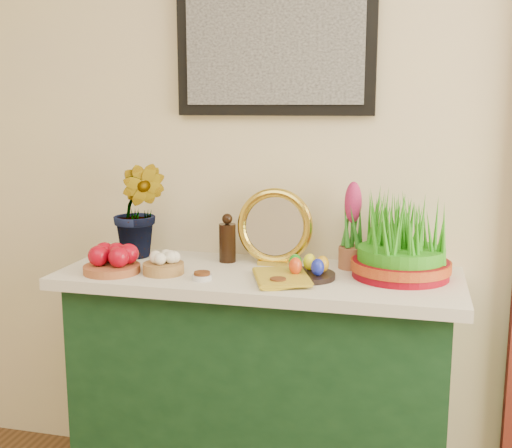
{
  "coord_description": "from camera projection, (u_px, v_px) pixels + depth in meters",
  "views": [
    {
      "loc": [
        0.45,
        -0.12,
        1.47
      ],
      "look_at": [
        -0.07,
        1.95,
        1.07
      ],
      "focal_mm": 45.0,
      "sensor_mm": 36.0,
      "label": 1
    }
  ],
  "objects": [
    {
      "name": "spice_dish_left",
      "position": [
        202.0,
        276.0,
        2.15
      ],
      "size": [
        0.07,
        0.07,
        0.03
      ],
      "color": "silver",
      "rests_on": "tablecloth"
    },
    {
      "name": "wheatgrass_sabzeh",
      "position": [
        401.0,
        242.0,
        2.17
      ],
      "size": [
        0.34,
        0.34,
        0.28
      ],
      "color": "maroon",
      "rests_on": "tablecloth"
    },
    {
      "name": "vinegar_cruet",
      "position": [
        227.0,
        241.0,
        2.39
      ],
      "size": [
        0.06,
        0.06,
        0.18
      ],
      "color": "black",
      "rests_on": "tablecloth"
    },
    {
      "name": "hyacinth_green",
      "position": [
        139.0,
        195.0,
        2.44
      ],
      "size": [
        0.26,
        0.22,
        0.49
      ],
      "primitive_type": "imported",
      "rotation": [
        0.0,
        0.0,
        0.07
      ],
      "color": "#297921",
      "rests_on": "tablecloth"
    },
    {
      "name": "garlic_basket",
      "position": [
        163.0,
        264.0,
        2.23
      ],
      "size": [
        0.16,
        0.16,
        0.08
      ],
      "color": "#AB7E45",
      "rests_on": "tablecloth"
    },
    {
      "name": "apple_bowl",
      "position": [
        112.0,
        261.0,
        2.24
      ],
      "size": [
        0.22,
        0.22,
        0.1
      ],
      "color": "#98502D",
      "rests_on": "tablecloth"
    },
    {
      "name": "egg_plate",
      "position": [
        308.0,
        270.0,
        2.17
      ],
      "size": [
        0.24,
        0.24,
        0.08
      ],
      "color": "black",
      "rests_on": "tablecloth"
    },
    {
      "name": "hyacinth_pink",
      "position": [
        352.0,
        230.0,
        2.28
      ],
      "size": [
        0.1,
        0.1,
        0.31
      ],
      "color": "brown",
      "rests_on": "tablecloth"
    },
    {
      "name": "tablecloth",
      "position": [
        259.0,
        277.0,
        2.26
      ],
      "size": [
        1.4,
        0.55,
        0.04
      ],
      "primitive_type": "cube",
      "color": "silver",
      "rests_on": "sideboard"
    },
    {
      "name": "book",
      "position": [
        256.0,
        278.0,
        2.12
      ],
      "size": [
        0.23,
        0.27,
        0.03
      ],
      "primitive_type": "imported",
      "rotation": [
        0.0,
        0.0,
        0.35
      ],
      "color": "gold",
      "rests_on": "tablecloth"
    },
    {
      "name": "sideboard",
      "position": [
        259.0,
        395.0,
        2.35
      ],
      "size": [
        1.3,
        0.45,
        0.85
      ],
      "primitive_type": "cube",
      "color": "#163D1E",
      "rests_on": "ground"
    },
    {
      "name": "mirror",
      "position": [
        275.0,
        228.0,
        2.35
      ],
      "size": [
        0.28,
        0.08,
        0.28
      ],
      "color": "gold",
      "rests_on": "tablecloth"
    },
    {
      "name": "spice_dish_right",
      "position": [
        278.0,
        283.0,
        2.08
      ],
      "size": [
        0.07,
        0.07,
        0.03
      ],
      "color": "silver",
      "rests_on": "tablecloth"
    }
  ]
}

